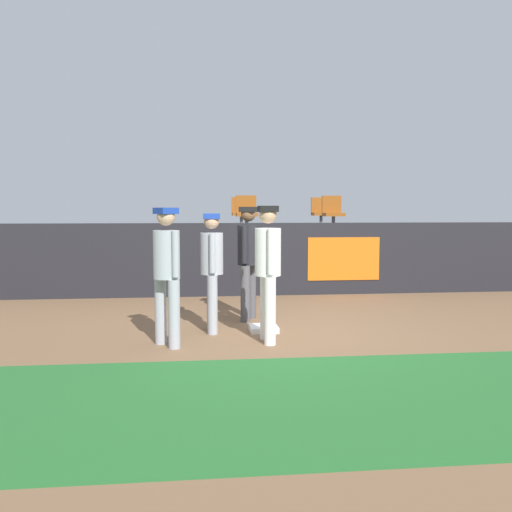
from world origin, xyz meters
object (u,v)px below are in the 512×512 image
object	(u,v)px
player_runner_visitor	(212,264)
seat_back_center	(241,211)
player_umpire	(248,255)
seat_front_right	(333,211)
player_fielder_home	(268,264)
seat_front_center	(246,211)
player_coach_visitor	(167,267)
seat_back_right	(320,211)
first_base	(264,328)

from	to	relation	value
player_runner_visitor	seat_back_center	world-z (taller)	seat_back_center
player_umpire	seat_front_right	world-z (taller)	seat_front_right
player_fielder_home	player_runner_visitor	xyz separation A→B (m)	(-0.71, 0.67, -0.06)
seat_front_center	seat_front_right	xyz separation A→B (m)	(2.02, -0.00, -0.00)
player_runner_visitor	player_coach_visitor	bearing A→B (deg)	-38.15
player_fielder_home	player_runner_visitor	size ratio (longest dim) A/B	1.06
seat_back_right	player_coach_visitor	bearing A→B (deg)	-116.55
seat_back_right	seat_front_center	bearing A→B (deg)	-139.95
seat_front_center	seat_front_right	world-z (taller)	same
player_fielder_home	seat_front_center	size ratio (longest dim) A/B	2.13
seat_front_center	seat_back_center	size ratio (longest dim) A/B	1.00
player_coach_visitor	player_fielder_home	bearing A→B (deg)	58.42
seat_front_right	seat_back_right	distance (m)	1.80
first_base	seat_back_center	xyz separation A→B (m)	(0.22, 6.61, 1.66)
seat_front_center	player_umpire	bearing A→B (deg)	-94.79
seat_front_center	seat_back_center	bearing A→B (deg)	89.15
player_coach_visitor	seat_back_center	size ratio (longest dim) A/B	2.10
player_fielder_home	first_base	bearing A→B (deg)	175.44
player_runner_visitor	seat_front_center	distance (m)	4.90
first_base	player_fielder_home	bearing A→B (deg)	-91.66
player_umpire	seat_front_center	bearing A→B (deg)	-162.00
player_fielder_home	seat_back_center	size ratio (longest dim) A/B	2.13
player_coach_visitor	player_umpire	distance (m)	1.95
first_base	player_umpire	distance (m)	1.30
player_coach_visitor	seat_front_center	size ratio (longest dim) A/B	2.10
player_runner_visitor	player_coach_visitor	xyz separation A→B (m)	(-0.59, -0.76, 0.05)
seat_back_right	player_fielder_home	bearing A→B (deg)	-108.03
player_fielder_home	seat_back_center	bearing A→B (deg)	175.20
seat_front_center	seat_back_center	world-z (taller)	same
seat_front_center	seat_front_right	bearing A→B (deg)	-0.01
player_fielder_home	seat_front_center	world-z (taller)	seat_front_center
seat_back_center	seat_front_right	bearing A→B (deg)	-42.13
first_base	player_runner_visitor	xyz separation A→B (m)	(-0.73, 0.05, 0.94)
seat_back_center	seat_back_right	size ratio (longest dim) A/B	1.00
player_fielder_home	seat_front_center	xyz separation A→B (m)	(0.21, 5.43, 0.67)
player_coach_visitor	player_umpire	xyz separation A→B (m)	(1.18, 1.55, 0.01)
seat_front_right	seat_back_center	xyz separation A→B (m)	(-1.99, 1.80, 0.00)
player_coach_visitor	seat_front_center	world-z (taller)	seat_front_center
player_coach_visitor	seat_back_center	distance (m)	7.52
player_runner_visitor	seat_back_right	distance (m)	7.28
seat_front_right	seat_back_right	bearing A→B (deg)	86.08
player_umpire	player_runner_visitor	bearing A→B (deg)	-14.34
seat_back_center	seat_front_center	bearing A→B (deg)	-90.85
player_fielder_home	player_umpire	distance (m)	1.46
player_runner_visitor	player_coach_visitor	distance (m)	0.97
first_base	player_umpire	world-z (taller)	player_umpire
player_fielder_home	seat_back_right	world-z (taller)	seat_back_right
player_fielder_home	seat_front_right	size ratio (longest dim) A/B	2.13
player_coach_visitor	player_runner_visitor	bearing A→B (deg)	106.43
player_fielder_home	player_umpire	bearing A→B (deg)	-178.12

